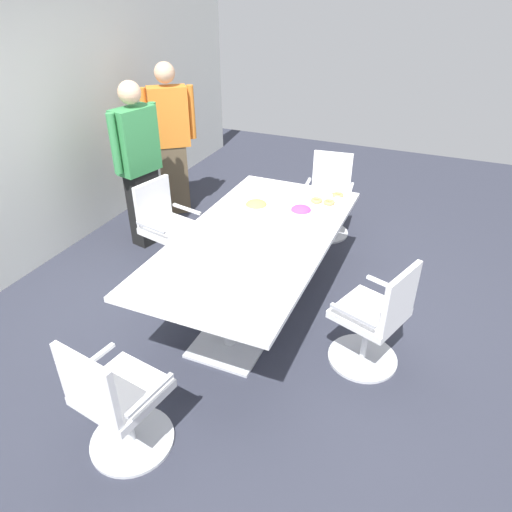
# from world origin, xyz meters

# --- Properties ---
(ground_plane) EXTENTS (10.00, 10.00, 0.01)m
(ground_plane) POSITION_xyz_m (0.00, 0.00, -0.01)
(ground_plane) COLOR #2D303D
(back_wall) EXTENTS (8.00, 0.10, 2.80)m
(back_wall) POSITION_xyz_m (0.00, 2.40, 1.40)
(back_wall) COLOR silver
(back_wall) RESTS_ON ground
(conference_table) EXTENTS (2.40, 1.20, 0.75)m
(conference_table) POSITION_xyz_m (0.00, 0.00, 0.63)
(conference_table) COLOR white
(conference_table) RESTS_ON ground
(office_chair_0) EXTENTS (0.69, 0.69, 0.91)m
(office_chair_0) POSITION_xyz_m (-0.29, -1.09, 0.41)
(office_chair_0) COLOR silver
(office_chair_0) RESTS_ON ground
(office_chair_1) EXTENTS (0.60, 0.60, 0.91)m
(office_chair_1) POSITION_xyz_m (1.68, -0.17, 0.41)
(office_chair_1) COLOR silver
(office_chair_1) RESTS_ON ground
(office_chair_2) EXTENTS (0.65, 0.65, 0.91)m
(office_chair_2) POSITION_xyz_m (0.29, 1.09, 0.41)
(office_chair_2) COLOR silver
(office_chair_2) RESTS_ON ground
(office_chair_3) EXTENTS (0.62, 0.62, 0.91)m
(office_chair_3) POSITION_xyz_m (-1.68, 0.18, 0.41)
(office_chair_3) COLOR silver
(office_chair_3) RESTS_ON ground
(person_standing_0) EXTENTS (0.61, 0.31, 1.75)m
(person_standing_0) POSITION_xyz_m (0.66, 1.61, 0.91)
(person_standing_0) COLOR black
(person_standing_0) RESTS_ON ground
(person_standing_1) EXTENTS (0.45, 0.53, 1.79)m
(person_standing_1) POSITION_xyz_m (1.47, 1.73, 0.94)
(person_standing_1) COLOR brown
(person_standing_1) RESTS_ON ground
(snack_bowl_cookies) EXTENTS (0.22, 0.22, 0.12)m
(snack_bowl_cookies) POSITION_xyz_m (0.39, 0.17, 0.81)
(snack_bowl_cookies) COLOR white
(snack_bowl_cookies) RESTS_ON conference_table
(snack_bowl_candy_mix) EXTENTS (0.20, 0.20, 0.12)m
(snack_bowl_candy_mix) POSITION_xyz_m (0.44, -0.24, 0.81)
(snack_bowl_candy_mix) COLOR white
(snack_bowl_candy_mix) RESTS_ON conference_table
(donut_platter) EXTENTS (0.36, 0.37, 0.04)m
(donut_platter) POSITION_xyz_m (0.93, -0.33, 0.77)
(donut_platter) COLOR white
(donut_platter) RESTS_ON conference_table
(plate_stack) EXTENTS (0.20, 0.20, 0.04)m
(plate_stack) POSITION_xyz_m (0.05, 0.25, 0.77)
(plate_stack) COLOR white
(plate_stack) RESTS_ON conference_table
(napkin_pile) EXTENTS (0.15, 0.15, 0.07)m
(napkin_pile) POSITION_xyz_m (0.78, 0.05, 0.79)
(napkin_pile) COLOR white
(napkin_pile) RESTS_ON conference_table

